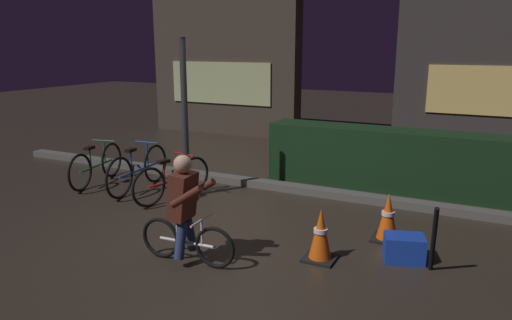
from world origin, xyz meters
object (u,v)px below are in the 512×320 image
parked_bike_leftmost (97,165)px  parked_bike_center_left (172,180)px  blue_crate (404,248)px  street_post (185,120)px  traffic_cone_near (321,235)px  parked_bike_left_mid (138,169)px  traffic_cone_far (388,218)px  cyclist (185,209)px  closed_umbrella (434,240)px

parked_bike_leftmost → parked_bike_center_left: parked_bike_leftmost is taller
parked_bike_leftmost → blue_crate: (5.41, -0.82, -0.18)m
street_post → traffic_cone_near: 3.15m
parked_bike_left_mid → blue_crate: 4.59m
street_post → parked_bike_leftmost: 2.07m
parked_bike_left_mid → blue_crate: parked_bike_left_mid is taller
street_post → traffic_cone_far: 3.43m
parked_bike_left_mid → traffic_cone_near: 3.85m
parked_bike_center_left → cyclist: 2.31m
traffic_cone_near → cyclist: cyclist is taller
traffic_cone_far → parked_bike_left_mid: bearing=175.5°
parked_bike_left_mid → traffic_cone_far: 4.22m
parked_bike_left_mid → traffic_cone_far: (4.21, -0.33, -0.05)m
traffic_cone_near → blue_crate: 0.96m
traffic_cone_far → closed_umbrella: closed_umbrella is taller
parked_bike_center_left → blue_crate: 3.73m
parked_bike_left_mid → cyclist: bearing=-134.8°
parked_bike_leftmost → traffic_cone_far: (5.12, -0.31, -0.03)m
street_post → parked_bike_center_left: 0.97m
street_post → closed_umbrella: (3.89, -1.15, -0.85)m
street_post → parked_bike_leftmost: (-1.85, -0.08, -0.92)m
street_post → traffic_cone_near: bearing=-25.7°
parked_bike_left_mid → blue_crate: bearing=-105.0°
parked_bike_center_left → cyclist: cyclist is taller
traffic_cone_near → traffic_cone_far: size_ratio=1.00×
parked_bike_left_mid → cyclist: size_ratio=1.36×
blue_crate → cyclist: cyclist is taller
traffic_cone_near → parked_bike_center_left: bearing=159.4°
blue_crate → parked_bike_left_mid: bearing=169.4°
traffic_cone_far → closed_umbrella: bearing=-50.9°
parked_bike_left_mid → traffic_cone_far: bearing=-98.9°
street_post → parked_bike_left_mid: (-0.94, -0.06, -0.90)m
street_post → cyclist: street_post is taller
cyclist → blue_crate: bearing=23.7°
parked_bike_leftmost → parked_bike_left_mid: 0.91m
parked_bike_center_left → parked_bike_left_mid: bearing=91.9°
parked_bike_leftmost → traffic_cone_far: size_ratio=2.53×
traffic_cone_near → traffic_cone_far: bearing=58.0°
parked_bike_left_mid → closed_umbrella: (4.83, -1.09, 0.05)m
cyclist → street_post: bearing=121.0°
parked_bike_center_left → traffic_cone_near: 3.00m
street_post → traffic_cone_near: street_post is taller
parked_bike_left_mid → street_post: bearing=-91.0°
traffic_cone_near → closed_umbrella: 1.20m
parked_bike_leftmost → closed_umbrella: 5.84m
blue_crate → closed_umbrella: closed_umbrella is taller
parked_bike_leftmost → blue_crate: bearing=-109.1°
parked_bike_leftmost → cyclist: cyclist is taller
parked_bike_center_left → street_post: bearing=-8.9°
parked_bike_center_left → closed_umbrella: (3.99, -0.91, 0.08)m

